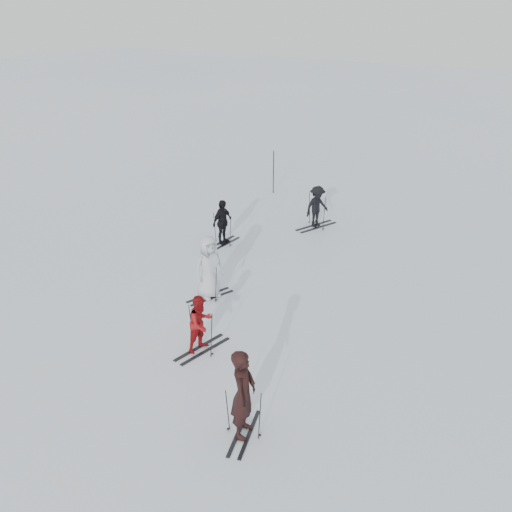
{
  "coord_description": "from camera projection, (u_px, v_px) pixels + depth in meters",
  "views": [
    {
      "loc": [
        7.68,
        -12.7,
        8.37
      ],
      "look_at": [
        0.0,
        1.0,
        1.0
      ],
      "focal_mm": 40.0,
      "sensor_mm": 36.0,
      "label": 1
    }
  ],
  "objects": [
    {
      "name": "skis_uphill_left",
      "position": [
        223.0,
        229.0,
        20.4
      ],
      "size": [
        1.72,
        1.05,
        1.18
      ],
      "primitive_type": null,
      "rotation": [
        0.0,
        0.0,
        1.45
      ],
      "color": "black",
      "rests_on": "ground"
    },
    {
      "name": "skier_red",
      "position": [
        201.0,
        324.0,
        14.26
      ],
      "size": [
        0.73,
        0.85,
        1.52
      ],
      "primitive_type": "imported",
      "rotation": [
        0.0,
        0.0,
        1.33
      ],
      "color": "maroon",
      "rests_on": "ground"
    },
    {
      "name": "skis_near_dark",
      "position": [
        244.0,
        412.0,
        11.6
      ],
      "size": [
        1.68,
        1.16,
        1.12
      ],
      "primitive_type": null,
      "rotation": [
        0.0,
        0.0,
        1.82
      ],
      "color": "black",
      "rests_on": "ground"
    },
    {
      "name": "skier_uphill_left",
      "position": [
        222.0,
        223.0,
        20.3
      ],
      "size": [
        0.52,
        1.0,
        1.64
      ],
      "primitive_type": "imported",
      "rotation": [
        0.0,
        0.0,
        1.45
      ],
      "color": "black",
      "rests_on": "ground"
    },
    {
      "name": "skis_uphill_far",
      "position": [
        317.0,
        210.0,
        21.85
      ],
      "size": [
        2.1,
        1.66,
        1.36
      ],
      "primitive_type": null,
      "rotation": [
        0.0,
        0.0,
        1.15
      ],
      "color": "black",
      "rests_on": "ground"
    },
    {
      "name": "ground",
      "position": [
        240.0,
        299.0,
        16.98
      ],
      "size": [
        120.0,
        120.0,
        0.0
      ],
      "primitive_type": "plane",
      "color": "silver",
      "rests_on": "ground"
    },
    {
      "name": "skier_grey",
      "position": [
        209.0,
        268.0,
        16.68
      ],
      "size": [
        0.94,
        1.11,
        1.94
      ],
      "primitive_type": "imported",
      "rotation": [
        0.0,
        0.0,
        1.17
      ],
      "color": "silver",
      "rests_on": "ground"
    },
    {
      "name": "skis_red",
      "position": [
        201.0,
        329.0,
        14.33
      ],
      "size": [
        1.85,
        1.27,
        1.23
      ],
      "primitive_type": null,
      "rotation": [
        0.0,
        0.0,
        1.33
      ],
      "color": "black",
      "rests_on": "ground"
    },
    {
      "name": "skis_grey",
      "position": [
        209.0,
        280.0,
        16.86
      ],
      "size": [
        1.75,
        1.36,
        1.13
      ],
      "primitive_type": null,
      "rotation": [
        0.0,
        0.0,
        1.17
      ],
      "color": "black",
      "rests_on": "ground"
    },
    {
      "name": "skier_uphill_far",
      "position": [
        317.0,
        207.0,
        21.8
      ],
      "size": [
        0.97,
        1.2,
        1.61
      ],
      "primitive_type": "imported",
      "rotation": [
        0.0,
        0.0,
        1.15
      ],
      "color": "black",
      "rests_on": "ground"
    },
    {
      "name": "piste_marker",
      "position": [
        273.0,
        172.0,
        25.42
      ],
      "size": [
        0.05,
        0.05,
        1.93
      ],
      "primitive_type": "cylinder",
      "rotation": [
        0.0,
        0.0,
        0.3
      ],
      "color": "black",
      "rests_on": "ground"
    },
    {
      "name": "skier_near_dark",
      "position": [
        243.0,
        395.0,
        11.41
      ],
      "size": [
        0.64,
        0.82,
        2.0
      ],
      "primitive_type": "imported",
      "rotation": [
        0.0,
        0.0,
        1.82
      ],
      "color": "black",
      "rests_on": "ground"
    }
  ]
}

